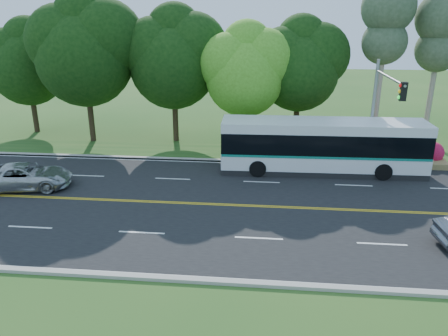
{
  "coord_description": "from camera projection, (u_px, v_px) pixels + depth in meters",
  "views": [
    {
      "loc": [
        -0.36,
        -21.28,
        9.84
      ],
      "look_at": [
        -2.65,
        2.0,
        1.39
      ],
      "focal_mm": 35.0,
      "sensor_mm": 36.0,
      "label": 1
    }
  ],
  "objects": [
    {
      "name": "traffic_signal",
      "position": [
        381.0,
        102.0,
        26.11
      ],
      "size": [
        0.42,
        6.1,
        7.0
      ],
      "color": "gray",
      "rests_on": "ground"
    },
    {
      "name": "transit_bus",
      "position": [
        322.0,
        147.0,
        27.76
      ],
      "size": [
        12.84,
        3.03,
        3.35
      ],
      "rotation": [
        0.0,
        0.0,
        0.02
      ],
      "color": "white",
      "rests_on": "road"
    },
    {
      "name": "grass_verge",
      "position": [
        270.0,
        154.0,
        31.64
      ],
      "size": [
        60.0,
        4.0,
        0.1
      ],
      "primitive_type": "cube",
      "color": "#24511B",
      "rests_on": "ground"
    },
    {
      "name": "bougainvillea_hedge",
      "position": [
        375.0,
        152.0,
        29.96
      ],
      "size": [
        9.5,
        2.25,
        1.5
      ],
      "color": "maroon",
      "rests_on": "ground"
    },
    {
      "name": "curb_south",
      "position": [
        270.0,
        284.0,
        16.51
      ],
      "size": [
        60.0,
        0.3,
        0.15
      ],
      "primitive_type": "cube",
      "color": "#A59F95",
      "rests_on": "ground"
    },
    {
      "name": "curb_north",
      "position": [
        270.0,
        162.0,
        29.9
      ],
      "size": [
        60.0,
        0.3,
        0.15
      ],
      "primitive_type": "cube",
      "color": "#A59F95",
      "rests_on": "ground"
    },
    {
      "name": "tree_row",
      "position": [
        204.0,
        55.0,
        32.78
      ],
      "size": [
        44.7,
        9.1,
        13.84
      ],
      "color": "black",
      "rests_on": "ground"
    },
    {
      "name": "lane_markings",
      "position": [
        268.0,
        206.0,
        23.23
      ],
      "size": [
        57.6,
        13.82,
        0.0
      ],
      "color": "gold",
      "rests_on": "road"
    },
    {
      "name": "ground",
      "position": [
        270.0,
        207.0,
        23.23
      ],
      "size": [
        120.0,
        120.0,
        0.0
      ],
      "primitive_type": "plane",
      "color": "#24511B",
      "rests_on": "ground"
    },
    {
      "name": "suv",
      "position": [
        25.0,
        176.0,
        25.45
      ],
      "size": [
        5.57,
        3.3,
        1.45
      ],
      "primitive_type": "imported",
      "rotation": [
        0.0,
        0.0,
        1.75
      ],
      "color": "#B2B5B6",
      "rests_on": "road"
    },
    {
      "name": "road",
      "position": [
        270.0,
        207.0,
        23.23
      ],
      "size": [
        60.0,
        14.0,
        0.02
      ],
      "primitive_type": "cube",
      "color": "black",
      "rests_on": "ground"
    }
  ]
}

